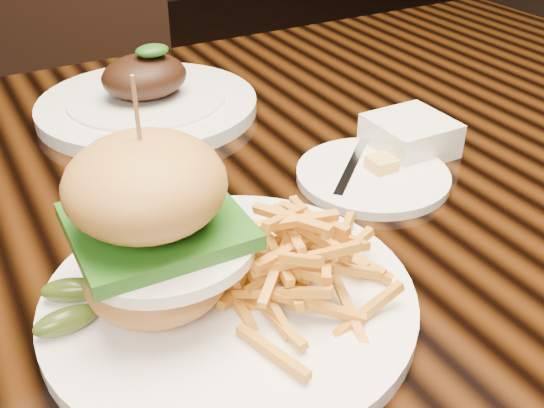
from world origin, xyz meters
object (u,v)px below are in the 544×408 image
far_dish (147,100)px  burger_plate (219,256)px  dining_table (225,245)px  chair_far (73,91)px

far_dish → burger_plate: bearing=-101.4°
dining_table → far_dish: 0.24m
far_dish → chair_far: bearing=87.1°
dining_table → far_dish: bearing=90.7°
dining_table → burger_plate: (-0.08, -0.17, 0.13)m
burger_plate → dining_table: bearing=77.9°
dining_table → chair_far: bearing=88.0°
dining_table → burger_plate: burger_plate is taller
burger_plate → far_dish: bearing=91.9°
burger_plate → far_dish: burger_plate is taller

